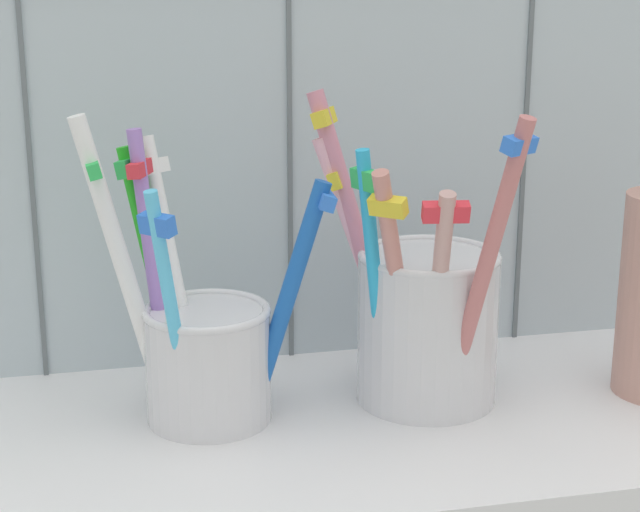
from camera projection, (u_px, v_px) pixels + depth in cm
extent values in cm
cube|color=silver|center=(328.00, 438.00, 60.31)|extent=(64.00, 22.00, 2.00)
cube|color=#B2C1CC|center=(286.00, 44.00, 65.71)|extent=(64.00, 2.00, 45.00)
cube|color=slate|center=(21.00, 50.00, 61.32)|extent=(0.30, 0.20, 45.00)
cube|color=slate|center=(289.00, 45.00, 64.68)|extent=(0.30, 0.20, 45.00)
cube|color=slate|center=(530.00, 41.00, 68.03)|extent=(0.30, 0.20, 45.00)
cylinder|color=silver|center=(208.00, 365.00, 59.73)|extent=(7.16, 7.16, 6.54)
torus|color=silver|center=(207.00, 311.00, 58.84)|extent=(7.31, 7.31, 0.50)
cylinder|color=#53C4F4|center=(173.00, 316.00, 55.49)|extent=(2.86, 2.77, 14.11)
cube|color=blue|center=(157.00, 225.00, 53.37)|extent=(2.03, 2.06, 1.15)
cylinder|color=#A376D0|center=(154.00, 274.00, 58.77)|extent=(2.48, 1.68, 16.43)
cube|color=#E5333F|center=(140.00, 169.00, 57.22)|extent=(1.59, 2.30, 0.87)
cylinder|color=white|center=(125.00, 272.00, 57.48)|extent=(5.16, 1.08, 17.56)
cube|color=green|center=(94.00, 168.00, 55.58)|extent=(0.90, 2.35, 0.96)
cylinder|color=blue|center=(286.00, 302.00, 58.44)|extent=(5.23, 1.31, 13.85)
cube|color=blue|center=(317.00, 200.00, 57.12)|extent=(1.14, 2.62, 1.02)
cylinder|color=green|center=(156.00, 280.00, 59.58)|extent=(4.02, 2.68, 15.40)
cube|color=green|center=(130.00, 167.00, 58.12)|extent=(1.86, 2.52, 1.10)
cylinder|color=white|center=(174.00, 275.00, 59.69)|extent=(3.59, 4.08, 15.87)
cube|color=white|center=(152.00, 166.00, 58.83)|extent=(2.10, 1.96, 0.98)
cylinder|color=silver|center=(427.00, 328.00, 62.14)|extent=(8.32, 8.32, 8.97)
torus|color=silver|center=(429.00, 256.00, 60.92)|extent=(8.40, 8.40, 0.50)
cylinder|color=#C06E6E|center=(483.00, 274.00, 56.69)|extent=(3.59, 5.41, 17.78)
cube|color=blue|center=(519.00, 144.00, 53.29)|extent=(2.22, 1.86, 1.04)
cylinder|color=#C49791|center=(437.00, 302.00, 58.58)|extent=(1.77, 5.31, 13.68)
cube|color=#E5333F|center=(446.00, 212.00, 55.39)|extent=(2.63, 1.41, 1.18)
cylinder|color=pink|center=(361.00, 246.00, 61.58)|extent=(6.28, 4.14, 18.25)
cube|color=yellow|center=(324.00, 118.00, 60.16)|extent=(1.97, 2.36, 1.14)
cylinder|color=tan|center=(400.00, 293.00, 58.49)|extent=(4.79, 5.17, 14.79)
cube|color=yellow|center=(388.00, 206.00, 55.51)|extent=(2.21, 2.14, 1.18)
cylinder|color=#F6B0C5|center=(367.00, 267.00, 62.00)|extent=(6.50, 3.91, 15.64)
cube|color=yellow|center=(337.00, 179.00, 60.97)|extent=(1.68, 2.12, 1.16)
cylinder|color=#2AAEE7|center=(375.00, 282.00, 58.90)|extent=(2.87, 1.78, 15.44)
cube|color=green|center=(366.00, 179.00, 56.85)|extent=(1.53, 2.34, 1.18)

